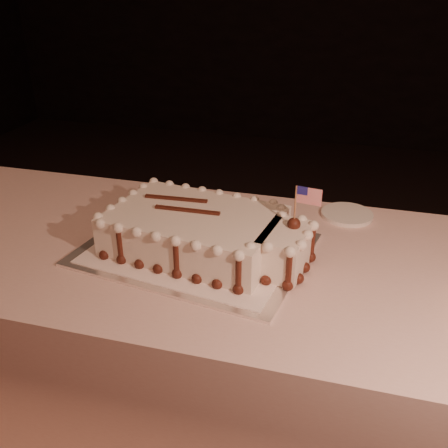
% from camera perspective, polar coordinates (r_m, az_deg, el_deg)
% --- Properties ---
extents(banquet_table, '(2.40, 0.80, 0.75)m').
position_cam_1_polar(banquet_table, '(1.56, 0.51, -15.32)').
color(banquet_table, beige).
rests_on(banquet_table, ground).
extents(cake_board, '(0.64, 0.52, 0.01)m').
position_cam_1_polar(cake_board, '(1.35, -3.29, -2.91)').
color(cake_board, white).
rests_on(cake_board, banquet_table).
extents(doily, '(0.57, 0.47, 0.00)m').
position_cam_1_polar(doily, '(1.34, -3.29, -2.72)').
color(doily, white).
rests_on(doily, cake_board).
extents(sheet_cake, '(0.57, 0.37, 0.22)m').
position_cam_1_polar(sheet_cake, '(1.31, -2.15, -0.99)').
color(sheet_cake, white).
rests_on(sheet_cake, doily).
extents(side_plate, '(0.16, 0.16, 0.01)m').
position_cam_1_polar(side_plate, '(1.57, 13.88, 1.07)').
color(side_plate, white).
rests_on(side_plate, banquet_table).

